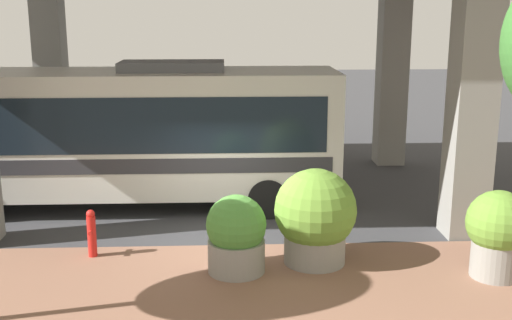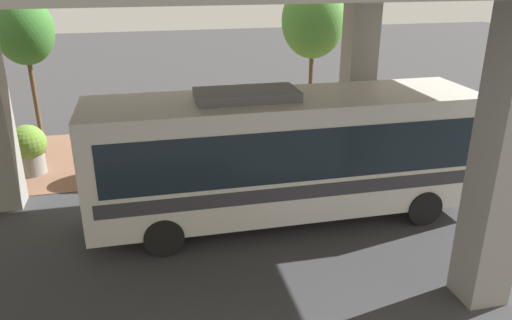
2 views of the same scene
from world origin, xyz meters
The scene contains 7 objects.
ground_plane centered at (0.00, 0.00, 0.00)m, with size 80.00×80.00×0.00m, color #38383A.
sidewalk_strip centered at (-3.00, 0.00, 0.01)m, with size 6.00×40.00×0.02m.
bus centered at (3.09, 2.33, 2.05)m, with size 2.71×10.50×3.78m.
fire_hydrant centered at (-0.51, 2.76, 0.53)m, with size 0.38×0.18×1.04m.
planter_front centered at (-1.04, -1.85, 0.99)m, with size 1.67×1.67×1.98m.
planter_middle centered at (-1.91, -5.25, 0.93)m, with size 1.24×1.24×1.74m.
planter_back centered at (-1.43, -0.25, 0.77)m, with size 1.18×1.18×1.58m.
Camera 1 is at (-13.28, -0.10, 5.13)m, focal length 45.00 mm.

